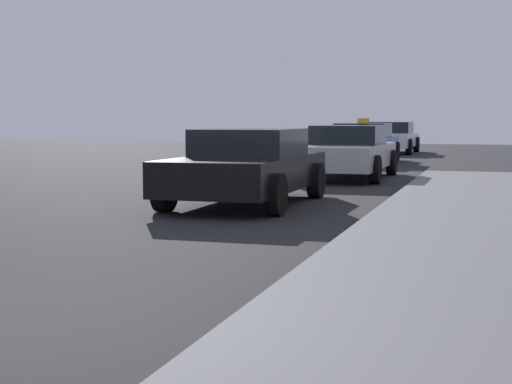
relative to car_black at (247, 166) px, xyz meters
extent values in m
cube|color=black|center=(0.00, -0.05, -0.10)|extent=(1.79, 4.25, 0.55)
cube|color=black|center=(0.00, 0.16, 0.40)|extent=(1.58, 1.91, 0.45)
cylinder|color=black|center=(0.90, -1.41, -0.33)|extent=(0.22, 0.64, 0.64)
cylinder|color=black|center=(-0.90, -1.41, -0.33)|extent=(0.22, 0.64, 0.64)
cylinder|color=black|center=(0.90, 1.31, -0.33)|extent=(0.22, 0.64, 0.64)
cylinder|color=black|center=(-0.90, 1.31, -0.33)|extent=(0.22, 0.64, 0.64)
cube|color=#B7B7BF|center=(0.59, 6.03, -0.10)|extent=(1.77, 4.42, 0.55)
cube|color=black|center=(0.59, 6.25, 0.40)|extent=(1.56, 1.99, 0.45)
cylinder|color=black|center=(1.48, 4.61, -0.33)|extent=(0.22, 0.64, 0.64)
cylinder|color=black|center=(-0.30, 4.61, -0.33)|extent=(0.22, 0.64, 0.64)
cylinder|color=black|center=(1.48, 7.44, -0.33)|extent=(0.22, 0.64, 0.64)
cylinder|color=black|center=(-0.30, 7.44, -0.33)|extent=(0.22, 0.64, 0.64)
cube|color=#233899|center=(-0.15, 12.61, -0.10)|extent=(1.81, 4.57, 0.55)
cube|color=black|center=(-0.15, 12.84, 0.40)|extent=(1.59, 2.06, 0.45)
cube|color=yellow|center=(-0.15, 12.84, 0.70)|extent=(0.36, 0.14, 0.16)
cylinder|color=black|center=(0.76, 11.15, -0.33)|extent=(0.22, 0.64, 0.64)
cylinder|color=black|center=(-1.06, 11.15, -0.33)|extent=(0.22, 0.64, 0.64)
cylinder|color=black|center=(0.76, 14.08, -0.33)|extent=(0.22, 0.64, 0.64)
cylinder|color=black|center=(-1.06, 14.08, -0.33)|extent=(0.22, 0.64, 0.64)
cube|color=white|center=(-0.16, 19.66, -0.10)|extent=(1.84, 4.48, 0.55)
cube|color=black|center=(-0.16, 19.89, 0.40)|extent=(1.62, 2.02, 0.45)
cylinder|color=black|center=(0.76, 18.23, -0.33)|extent=(0.22, 0.64, 0.64)
cylinder|color=black|center=(-1.08, 18.23, -0.33)|extent=(0.22, 0.64, 0.64)
cylinder|color=black|center=(0.76, 21.10, -0.33)|extent=(0.22, 0.64, 0.64)
cylinder|color=black|center=(-1.08, 21.10, -0.33)|extent=(0.22, 0.64, 0.64)
camera|label=1|loc=(4.02, -12.52, 0.82)|focal=54.84mm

